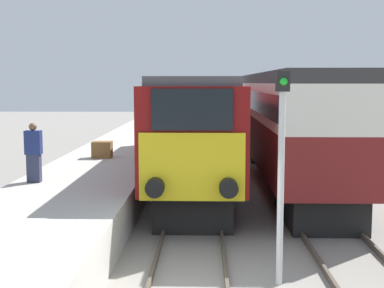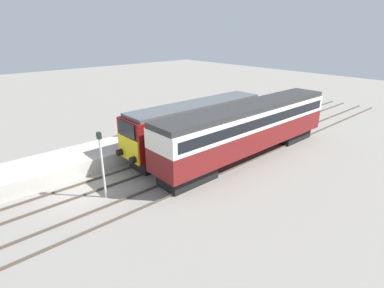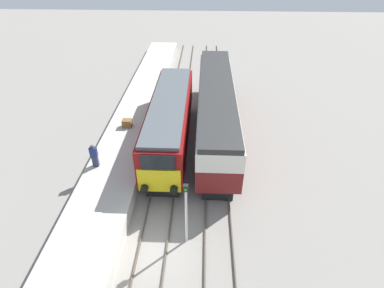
% 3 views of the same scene
% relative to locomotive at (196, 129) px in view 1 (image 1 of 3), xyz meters
% --- Properties ---
extents(platform_left, '(3.50, 50.00, 1.01)m').
position_rel_locomotive_xyz_m(platform_left, '(-3.30, -1.55, -1.65)').
color(platform_left, '#B7B2A8').
rests_on(platform_left, ground_plane).
extents(rails_near_track, '(1.51, 60.00, 0.14)m').
position_rel_locomotive_xyz_m(rails_near_track, '(0.00, -4.55, -2.09)').
color(rails_near_track, '#4C4238').
rests_on(rails_near_track, ground_plane).
extents(rails_far_track, '(1.50, 60.00, 0.14)m').
position_rel_locomotive_xyz_m(rails_far_track, '(3.40, -4.55, -2.09)').
color(rails_far_track, '#4C4238').
rests_on(rails_far_track, ground_plane).
extents(locomotive, '(2.70, 12.64, 3.91)m').
position_rel_locomotive_xyz_m(locomotive, '(0.00, 0.00, 0.00)').
color(locomotive, black).
rests_on(locomotive, ground_plane).
extents(passenger_carriage, '(2.75, 16.36, 4.10)m').
position_rel_locomotive_xyz_m(passenger_carriage, '(3.40, 2.05, 0.31)').
color(passenger_carriage, black).
rests_on(passenger_carriage, ground_plane).
extents(person_on_platform, '(0.44, 0.26, 1.65)m').
position_rel_locomotive_xyz_m(person_on_platform, '(-4.43, -3.95, -0.32)').
color(person_on_platform, '#2D334C').
rests_on(person_on_platform, platform_left).
extents(signal_post, '(0.24, 0.28, 3.96)m').
position_rel_locomotive_xyz_m(signal_post, '(1.70, -8.73, 0.20)').
color(signal_post, silver).
rests_on(signal_post, ground_plane).
extents(luggage_crate, '(0.70, 0.56, 0.60)m').
position_rel_locomotive_xyz_m(luggage_crate, '(-3.48, 0.95, -0.84)').
color(luggage_crate, brown).
rests_on(luggage_crate, platform_left).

